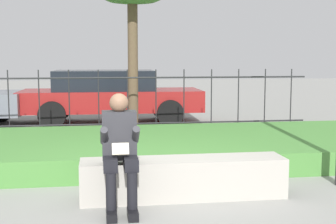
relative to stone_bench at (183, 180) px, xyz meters
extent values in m
plane|color=gray|center=(-0.39, 0.00, -0.21)|extent=(60.00, 60.00, 0.00)
cube|color=#ADA89E|center=(0.00, 0.00, 0.03)|extent=(2.43, 0.49, 0.48)
cube|color=gray|center=(0.00, 0.00, -0.17)|extent=(2.34, 0.46, 0.08)
cube|color=black|center=(-0.87, -0.65, -0.17)|extent=(0.11, 0.26, 0.09)
cylinder|color=black|center=(-0.87, -0.59, 0.07)|extent=(0.11, 0.11, 0.39)
cube|color=black|center=(-0.87, -0.38, 0.32)|extent=(0.15, 0.42, 0.13)
cube|color=black|center=(-0.65, -0.65, -0.17)|extent=(0.11, 0.26, 0.09)
cylinder|color=black|center=(-0.65, -0.59, 0.07)|extent=(0.11, 0.11, 0.39)
cube|color=black|center=(-0.65, -0.38, 0.32)|extent=(0.15, 0.42, 0.13)
cube|color=#333338|center=(-0.76, -0.17, 0.59)|extent=(0.38, 0.24, 0.54)
sphere|color=#8C664C|center=(-0.76, -0.19, 0.96)|extent=(0.21, 0.21, 0.21)
cylinder|color=#333338|center=(-0.94, -0.33, 0.61)|extent=(0.08, 0.29, 0.24)
cylinder|color=#333338|center=(-0.59, -0.33, 0.61)|extent=(0.08, 0.29, 0.24)
cube|color=beige|center=(-0.76, -0.43, 0.48)|extent=(0.18, 0.09, 0.13)
cube|color=#4C893D|center=(-0.39, 2.26, -0.04)|extent=(9.79, 3.12, 0.34)
cylinder|color=#232326|center=(-0.39, 4.39, 0.07)|extent=(7.79, 0.03, 0.03)
cylinder|color=#232326|center=(-0.39, 4.39, 1.04)|extent=(7.79, 0.03, 0.03)
cylinder|color=#232326|center=(-2.79, 4.39, 0.50)|extent=(0.02, 0.02, 1.42)
cylinder|color=#232326|center=(-2.19, 4.39, 0.50)|extent=(0.02, 0.02, 1.42)
cylinder|color=#232326|center=(-1.59, 4.39, 0.50)|extent=(0.02, 0.02, 1.42)
cylinder|color=#232326|center=(-0.99, 4.39, 0.50)|extent=(0.02, 0.02, 1.42)
cylinder|color=#232326|center=(-0.39, 4.39, 0.50)|extent=(0.02, 0.02, 1.42)
cylinder|color=#232326|center=(0.21, 4.39, 0.50)|extent=(0.02, 0.02, 1.42)
cylinder|color=#232326|center=(0.81, 4.39, 0.50)|extent=(0.02, 0.02, 1.42)
cylinder|color=#232326|center=(1.41, 4.39, 0.50)|extent=(0.02, 0.02, 1.42)
cylinder|color=#232326|center=(2.01, 4.39, 0.50)|extent=(0.02, 0.02, 1.42)
cylinder|color=#232326|center=(2.61, 4.39, 0.50)|extent=(0.02, 0.02, 1.42)
cylinder|color=#232326|center=(3.21, 4.39, 0.50)|extent=(0.02, 0.02, 1.42)
cube|color=maroon|center=(-0.66, 6.59, 0.38)|extent=(4.56, 1.75, 0.52)
cube|color=black|center=(-0.84, 6.60, 0.88)|extent=(2.52, 1.51, 0.50)
cylinder|color=black|center=(0.72, 5.75, 0.11)|extent=(0.66, 0.21, 0.65)
cylinder|color=black|center=(0.76, 7.37, 0.11)|extent=(0.66, 0.21, 0.65)
cylinder|color=black|center=(-2.08, 5.81, 0.11)|extent=(0.66, 0.21, 0.65)
cylinder|color=black|center=(-2.04, 7.43, 0.11)|extent=(0.66, 0.21, 0.65)
cylinder|color=black|center=(-3.49, 7.31, 0.08)|extent=(0.59, 0.23, 0.59)
cylinder|color=brown|center=(-0.22, 5.05, 1.63)|extent=(0.22, 0.22, 3.69)
camera|label=1|loc=(-0.98, -5.36, 1.46)|focal=50.00mm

